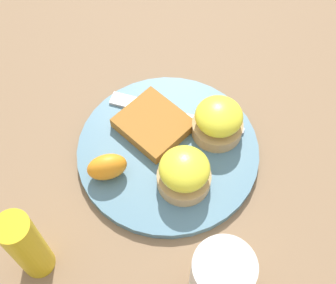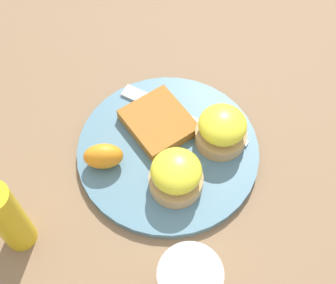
{
  "view_description": "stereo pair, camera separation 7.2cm",
  "coord_description": "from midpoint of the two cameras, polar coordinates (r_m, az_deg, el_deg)",
  "views": [
    {
      "loc": [
        0.19,
        -0.32,
        0.65
      ],
      "look_at": [
        0.0,
        0.0,
        0.03
      ],
      "focal_mm": 50.0,
      "sensor_mm": 36.0,
      "label": 1
    },
    {
      "loc": [
        0.25,
        -0.27,
        0.65
      ],
      "look_at": [
        0.0,
        0.0,
        0.03
      ],
      "focal_mm": 50.0,
      "sensor_mm": 36.0,
      "label": 2
    }
  ],
  "objects": [
    {
      "name": "sandwich_benedict_left",
      "position": [
        0.68,
        4.02,
        -4.3
      ],
      "size": [
        0.08,
        0.08,
        0.06
      ],
      "color": "tan",
      "rests_on": "plate"
    },
    {
      "name": "orange_wedge",
      "position": [
        0.7,
        -5.03,
        -1.99
      ],
      "size": [
        0.07,
        0.07,
        0.04
      ],
      "primitive_type": "ellipsoid",
      "rotation": [
        0.0,
        0.0,
        0.81
      ],
      "color": "orange",
      "rests_on": "plate"
    },
    {
      "name": "fork",
      "position": [
        0.77,
        3.53,
        3.42
      ],
      "size": [
        0.22,
        0.07,
        0.0
      ],
      "color": "silver",
      "rests_on": "plate"
    },
    {
      "name": "plate",
      "position": [
        0.74,
        2.76,
        -1.31
      ],
      "size": [
        0.29,
        0.29,
        0.01
      ],
      "primitive_type": "cylinder",
      "color": "slate",
      "rests_on": "ground_plane"
    },
    {
      "name": "ground_plane",
      "position": [
        0.75,
        2.74,
        -1.58
      ],
      "size": [
        1.1,
        1.1,
        0.0
      ],
      "primitive_type": "plane",
      "color": "#846647"
    },
    {
      "name": "condiment_bottle",
      "position": [
        0.64,
        -15.94,
        -9.21
      ],
      "size": [
        0.04,
        0.04,
        0.14
      ],
      "primitive_type": "cylinder",
      "color": "gold",
      "rests_on": "ground_plane"
    },
    {
      "name": "hashbrown_patty",
      "position": [
        0.75,
        1.56,
        2.22
      ],
      "size": [
        0.12,
        0.11,
        0.02
      ],
      "primitive_type": "cube",
      "rotation": [
        0.0,
        0.0,
        -0.22
      ],
      "color": "#A36727",
      "rests_on": "plate"
    },
    {
      "name": "sandwich_benedict_right",
      "position": [
        0.72,
        9.39,
        1.31
      ],
      "size": [
        0.08,
        0.08,
        0.06
      ],
      "color": "tan",
      "rests_on": "plate"
    }
  ]
}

